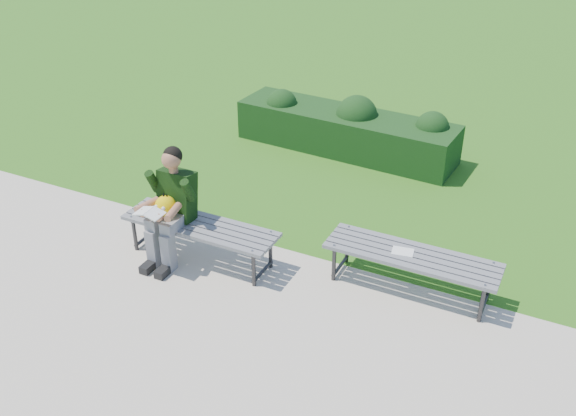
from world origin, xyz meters
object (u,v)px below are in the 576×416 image
(seated_boy, at_px, (170,203))
(paper_sheet, at_px, (403,251))
(hedge, at_px, (348,128))
(bench_left, at_px, (200,228))
(bench_right, at_px, (412,259))

(seated_boy, height_order, paper_sheet, seated_boy)
(paper_sheet, bearing_deg, hedge, 120.85)
(hedge, height_order, paper_sheet, hedge)
(seated_boy, xyz_separation_m, paper_sheet, (2.48, 0.56, -0.24))
(bench_left, xyz_separation_m, paper_sheet, (2.18, 0.47, 0.06))
(hedge, bearing_deg, seated_boy, -100.58)
(bench_left, bearing_deg, bench_right, 11.66)
(hedge, bearing_deg, paper_sheet, -59.15)
(bench_left, relative_size, seated_boy, 1.37)
(hedge, height_order, bench_right, hedge)
(hedge, height_order, bench_left, hedge)
(bench_right, height_order, seated_boy, seated_boy)
(bench_right, xyz_separation_m, seated_boy, (-2.58, -0.56, 0.30))
(bench_left, xyz_separation_m, bench_right, (2.28, 0.47, 0.00))
(hedge, relative_size, seated_boy, 2.60)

